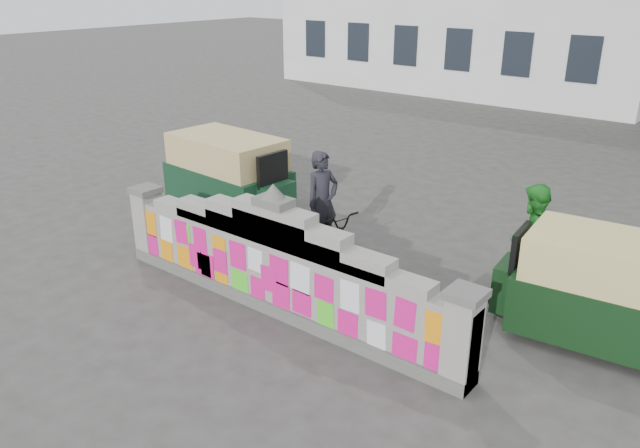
# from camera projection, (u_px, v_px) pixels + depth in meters

# --- Properties ---
(ground) EXTENTS (100.00, 100.00, 0.00)m
(ground) POSITION_uv_depth(u_px,v_px,m) (277.00, 310.00, 9.46)
(ground) COLOR #383533
(ground) RESTS_ON ground
(parapet_wall) EXTENTS (6.48, 0.44, 2.01)m
(parapet_wall) POSITION_uv_depth(u_px,v_px,m) (275.00, 265.00, 9.17)
(parapet_wall) COLOR #4C4C49
(parapet_wall) RESTS_ON ground
(cyclist_bike) EXTENTS (2.09, 1.12, 1.04)m
(cyclist_bike) POSITION_uv_depth(u_px,v_px,m) (322.00, 235.00, 10.83)
(cyclist_bike) COLOR black
(cyclist_bike) RESTS_ON ground
(cyclist_rider) EXTENTS (0.56, 0.72, 1.77)m
(cyclist_rider) POSITION_uv_depth(u_px,v_px,m) (322.00, 215.00, 10.70)
(cyclist_rider) COLOR black
(cyclist_rider) RESTS_ON ground
(pedestrian) EXTENTS (0.84, 0.98, 1.77)m
(pedestrian) POSITION_uv_depth(u_px,v_px,m) (531.00, 239.00, 9.73)
(pedestrian) COLOR #268C2A
(pedestrian) RESTS_ON ground
(rickshaw_left) EXTENTS (3.07, 1.56, 1.68)m
(rickshaw_left) POSITION_uv_depth(u_px,v_px,m) (230.00, 175.00, 12.91)
(rickshaw_left) COLOR #11331E
(rickshaw_left) RESTS_ON ground
(rickshaw_right) EXTENTS (2.85, 1.54, 1.55)m
(rickshaw_right) POSITION_uv_depth(u_px,v_px,m) (605.00, 290.00, 8.33)
(rickshaw_right) COLOR black
(rickshaw_right) RESTS_ON ground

